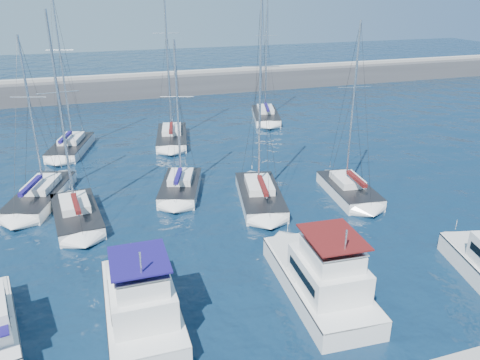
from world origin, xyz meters
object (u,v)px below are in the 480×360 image
object	(u,v)px
sailboat_back_a	(71,146)
sailboat_back_b	(172,136)
motor_yacht_stbd_inner	(322,279)
sailboat_mid_d	(260,195)
sailboat_mid_a	(41,195)
sailboat_back_c	(266,115)
sailboat_mid_e	(349,190)
motor_yacht_port_inner	(142,304)
sailboat_mid_b	(76,214)
sailboat_mid_c	(181,187)

from	to	relation	value
sailboat_back_a	sailboat_back_b	xyz separation A→B (m)	(10.59, 0.11, 0.01)
motor_yacht_stbd_inner	sailboat_mid_d	size ratio (longest dim) A/B	0.55
sailboat_mid_a	sailboat_back_c	world-z (taller)	sailboat_back_c
sailboat_mid_e	sailboat_back_c	world-z (taller)	sailboat_back_c
motor_yacht_stbd_inner	sailboat_mid_d	distance (m)	12.77
motor_yacht_port_inner	sailboat_mid_b	bearing A→B (deg)	104.33
sailboat_mid_b	sailboat_back_c	bearing A→B (deg)	37.49
sailboat_mid_d	sailboat_back_a	distance (m)	22.73
motor_yacht_stbd_inner	sailboat_mid_d	bearing A→B (deg)	88.37
motor_yacht_port_inner	sailboat_mid_d	world-z (taller)	sailboat_mid_d
sailboat_mid_c	sailboat_back_c	world-z (taller)	sailboat_back_c
sailboat_mid_e	sailboat_back_c	bearing A→B (deg)	91.50
motor_yacht_port_inner	motor_yacht_stbd_inner	bearing A→B (deg)	-4.63
sailboat_back_a	sailboat_back_c	bearing A→B (deg)	28.94
sailboat_mid_a	sailboat_mid_b	size ratio (longest dim) A/B	0.88
motor_yacht_stbd_inner	sailboat_back_c	distance (m)	37.38
sailboat_mid_a	sailboat_mid_e	xyz separation A→B (m)	(23.87, -6.72, 0.02)
sailboat_mid_a	sailboat_back_b	bearing A→B (deg)	61.55
sailboat_mid_c	sailboat_back_b	world-z (taller)	sailboat_back_b
motor_yacht_port_inner	sailboat_mid_c	world-z (taller)	sailboat_mid_c
motor_yacht_stbd_inner	sailboat_back_a	world-z (taller)	sailboat_back_a
motor_yacht_port_inner	motor_yacht_stbd_inner	distance (m)	9.64
sailboat_mid_d	sailboat_back_b	size ratio (longest dim) A/B	0.92
motor_yacht_port_inner	motor_yacht_stbd_inner	size ratio (longest dim) A/B	0.90
sailboat_mid_a	sailboat_mid_c	xyz separation A→B (m)	(10.91, -1.85, 0.01)
sailboat_mid_b	sailboat_mid_d	world-z (taller)	sailboat_mid_d
motor_yacht_stbd_inner	sailboat_mid_e	bearing A→B (deg)	57.19
sailboat_back_a	sailboat_back_c	xyz separation A→B (m)	(23.77, 5.51, -0.00)
motor_yacht_stbd_inner	sailboat_mid_e	xyz separation A→B (m)	(8.45, 11.48, -0.61)
motor_yacht_port_inner	sailboat_back_a	xyz separation A→B (m)	(-3.59, 29.46, -0.59)
sailboat_back_a	sailboat_back_c	world-z (taller)	sailboat_back_c
sailboat_back_a	sailboat_mid_c	bearing A→B (deg)	-42.25
sailboat_mid_c	sailboat_mid_b	bearing A→B (deg)	-143.77
sailboat_back_c	sailboat_mid_d	bearing A→B (deg)	-96.60
motor_yacht_stbd_inner	sailboat_mid_b	xyz separation A→B (m)	(-12.74, 13.68, -0.60)
sailboat_back_c	sailboat_back_b	bearing A→B (deg)	-142.15
sailboat_back_b	sailboat_mid_b	bearing A→B (deg)	-109.70
sailboat_mid_b	motor_yacht_stbd_inner	bearing A→B (deg)	-53.09
sailboat_mid_a	sailboat_back_a	size ratio (longest dim) A/B	0.80
motor_yacht_port_inner	sailboat_mid_e	world-z (taller)	sailboat_mid_e
sailboat_mid_b	sailboat_mid_d	xyz separation A→B (m)	(13.89, -0.98, 0.01)
sailboat_mid_b	sailboat_back_c	size ratio (longest dim) A/B	0.90
sailboat_back_a	sailboat_back_c	size ratio (longest dim) A/B	0.98
sailboat_mid_b	sailboat_mid_d	distance (m)	13.92
sailboat_mid_c	sailboat_back_a	distance (m)	16.46
sailboat_mid_c	sailboat_mid_d	xyz separation A→B (m)	(5.65, -3.65, 0.03)
sailboat_mid_b	sailboat_back_a	world-z (taller)	sailboat_back_a
motor_yacht_stbd_inner	sailboat_mid_a	bearing A→B (deg)	133.78
sailboat_mid_a	sailboat_back_a	bearing A→B (deg)	97.47
motor_yacht_port_inner	sailboat_back_a	world-z (taller)	sailboat_back_a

